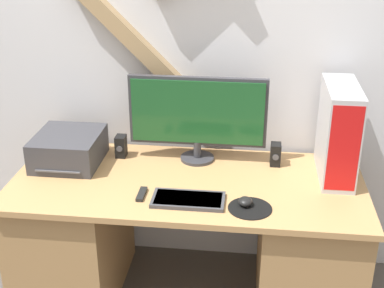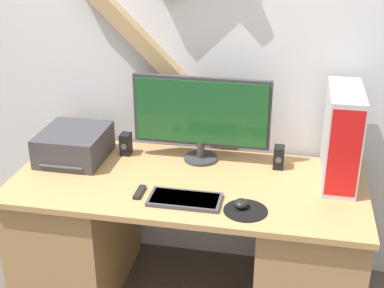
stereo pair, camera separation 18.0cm
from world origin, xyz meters
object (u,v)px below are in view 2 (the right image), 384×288
Objects in this scene: monitor at (201,114)px; keyboard at (185,199)px; remote_control at (140,192)px; speaker_right at (279,157)px; mouse at (241,204)px; speaker_left at (126,144)px; computer_tower at (342,137)px; printer at (74,145)px.

monitor reaches higher than keyboard.
speaker_right is at bearing 32.70° from remote_control.
remote_control is (-0.48, 0.04, -0.02)m from mouse.
speaker_left is at bearing -178.47° from monitor.
speaker_right is at bearing 72.00° from mouse.
monitor is 0.70m from computer_tower.
speaker_left is 1.00× the size of speaker_right.
remote_control is at bearing 172.82° from keyboard.
computer_tower is 3.94× the size of speaker_left.
remote_control is (-0.22, -0.42, -0.25)m from monitor.
speaker_right is (-0.29, 0.08, -0.17)m from computer_tower.
monitor is at bearing 120.22° from mouse.
printer reaches higher than speaker_right.
printer is 0.27m from speaker_left.
keyboard is at bearing -89.14° from monitor.
computer_tower is 3.84× the size of remote_control.
remote_control is (-0.91, -0.32, -0.22)m from computer_tower.
speaker_right is at bearing -2.50° from monitor.
speaker_right is (0.14, 0.44, 0.04)m from mouse.
remote_control is at bearing -34.23° from printer.
computer_tower reaches higher than printer.
speaker_left is (-0.41, -0.01, -0.20)m from monitor.
keyboard is 0.26m from mouse.
computer_tower is 1.27× the size of printer.
printer is (-1.36, -0.02, -0.15)m from computer_tower.
speaker_right is 0.74m from remote_control.
printer is 1.07m from speaker_right.
printer reaches higher than mouse.
printer is at bearing -174.85° from speaker_right.
computer_tower is at bearing 26.80° from keyboard.
remote_control is at bearing -160.64° from computer_tower.
printer is at bearing -157.70° from speaker_left.
monitor is at bearing 171.99° from computer_tower.
speaker_right is (0.41, -0.02, -0.20)m from monitor.
monitor is 0.45m from speaker_right.
computer_tower is at bearing -8.01° from monitor.
monitor is 0.45m from speaker_left.
keyboard is at bearing -46.26° from speaker_left.
remote_control is (0.45, -0.30, -0.07)m from printer.
printer is at bearing 145.77° from remote_control.
mouse is at bearing -4.54° from remote_control.
keyboard is at bearing 177.74° from mouse.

